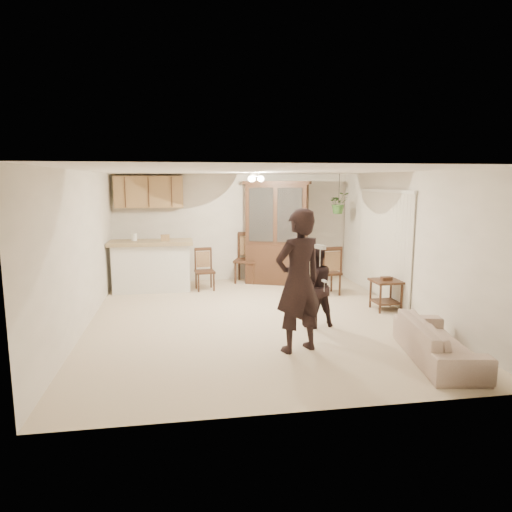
{
  "coord_description": "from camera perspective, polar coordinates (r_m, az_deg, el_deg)",
  "views": [
    {
      "loc": [
        -1.18,
        -7.46,
        2.33
      ],
      "look_at": [
        0.09,
        0.4,
        1.02
      ],
      "focal_mm": 32.0,
      "sensor_mm": 36.0,
      "label": 1
    }
  ],
  "objects": [
    {
      "name": "wall_front",
      "position": [
        4.5,
        6.27,
        -4.62
      ],
      "size": [
        5.5,
        0.02,
        2.5
      ],
      "primitive_type": "cube",
      "color": "white",
      "rests_on": "ground"
    },
    {
      "name": "china_hutch",
      "position": [
        10.43,
        2.64,
        2.83
      ],
      "size": [
        1.59,
        1.08,
        2.34
      ],
      "rotation": [
        0.0,
        0.0,
        -0.38
      ],
      "color": "#322112",
      "rests_on": "floor"
    },
    {
      "name": "bar_top",
      "position": [
        9.92,
        -13.0,
        1.65
      ],
      "size": [
        1.75,
        0.7,
        0.08
      ],
      "primitive_type": "cube",
      "color": "tan",
      "rests_on": "breakfast_bar"
    },
    {
      "name": "ceiling_fixture",
      "position": [
        8.77,
        -0.15,
        9.76
      ],
      "size": [
        0.36,
        0.36,
        0.2
      ],
      "primitive_type": null,
      "color": "beige",
      "rests_on": "ceiling"
    },
    {
      "name": "vertical_blinds",
      "position": [
        9.3,
        15.62,
        1.36
      ],
      "size": [
        0.06,
        2.3,
        2.1
      ],
      "primitive_type": null,
      "color": "beige",
      "rests_on": "wall_right"
    },
    {
      "name": "adult",
      "position": [
        6.25,
        5.32,
        -3.95
      ],
      "size": [
        0.77,
        0.63,
        1.8
      ],
      "primitive_type": "imported",
      "rotation": [
        0.0,
        0.0,
        3.5
      ],
      "color": "black",
      "rests_on": "floor"
    },
    {
      "name": "wall_right",
      "position": [
        8.5,
        18.43,
        1.53
      ],
      "size": [
        0.02,
        6.5,
        2.5
      ],
      "primitive_type": "cube",
      "color": "white",
      "rests_on": "ground"
    },
    {
      "name": "sofa",
      "position": [
        6.51,
        21.86,
        -8.95
      ],
      "size": [
        1.05,
        1.97,
        0.73
      ],
      "primitive_type": "imported",
      "rotation": [
        0.0,
        0.0,
        1.39
      ],
      "color": "beige",
      "rests_on": "floor"
    },
    {
      "name": "ceiling",
      "position": [
        7.56,
        -0.22,
        10.6
      ],
      "size": [
        5.5,
        6.5,
        0.02
      ],
      "primitive_type": "cube",
      "color": "white",
      "rests_on": "wall_back"
    },
    {
      "name": "side_table",
      "position": [
        8.69,
        15.91,
        -4.64
      ],
      "size": [
        0.52,
        0.52,
        0.62
      ],
      "rotation": [
        0.0,
        0.0,
        0.03
      ],
      "color": "#322112",
      "rests_on": "floor"
    },
    {
      "name": "upper_cabinets",
      "position": [
        10.56,
        -13.23,
        7.81
      ],
      "size": [
        1.5,
        0.34,
        0.7
      ],
      "primitive_type": "cube",
      "color": "olive",
      "rests_on": "wall_back"
    },
    {
      "name": "breakfast_bar",
      "position": [
        10.0,
        -12.88,
        -1.47
      ],
      "size": [
        1.6,
        0.55,
        1.0
      ],
      "primitive_type": "cube",
      "color": "silver",
      "rests_on": "floor"
    },
    {
      "name": "controller_child",
      "position": [
        7.09,
        8.54,
        -3.12
      ],
      "size": [
        0.06,
        0.12,
        0.04
      ],
      "primitive_type": "cube",
      "rotation": [
        0.0,
        0.0,
        3.34
      ],
      "color": "white",
      "rests_on": "child"
    },
    {
      "name": "child",
      "position": [
        7.39,
        7.34,
        -3.71
      ],
      "size": [
        0.74,
        0.63,
        1.35
      ],
      "primitive_type": "imported",
      "rotation": [
        0.0,
        0.0,
        3.34
      ],
      "color": "black",
      "rests_on": "floor"
    },
    {
      "name": "chair_hutch_right",
      "position": [
        9.63,
        8.94,
        -3.05
      ],
      "size": [
        0.52,
        0.52,
        1.03
      ],
      "rotation": [
        0.0,
        0.0,
        3.29
      ],
      "color": "#322112",
      "rests_on": "floor"
    },
    {
      "name": "hanging_plant",
      "position": [
        10.47,
        10.3,
        6.53
      ],
      "size": [
        0.43,
        0.37,
        0.48
      ],
      "primitive_type": "imported",
      "color": "#2E5F26",
      "rests_on": "ceiling"
    },
    {
      "name": "chair_bar",
      "position": [
        9.95,
        -6.41,
        -2.78
      ],
      "size": [
        0.45,
        0.45,
        0.91
      ],
      "rotation": [
        0.0,
        0.0,
        0.12
      ],
      "color": "#322112",
      "rests_on": "floor"
    },
    {
      "name": "controller_adult",
      "position": [
        5.77,
        8.04,
        1.14
      ],
      "size": [
        0.11,
        0.18,
        0.05
      ],
      "primitive_type": "cube",
      "rotation": [
        0.0,
        0.0,
        3.5
      ],
      "color": "white",
      "rests_on": "adult"
    },
    {
      "name": "floor",
      "position": [
        7.9,
        -0.21,
        -7.84
      ],
      "size": [
        6.5,
        6.5,
        0.0
      ],
      "primitive_type": "plane",
      "color": "beige",
      "rests_on": "ground"
    },
    {
      "name": "chair_hutch_left",
      "position": [
        10.63,
        -1.25,
        -1.56
      ],
      "size": [
        0.65,
        0.65,
        1.15
      ],
      "rotation": [
        0.0,
        0.0,
        -0.34
      ],
      "color": "#322112",
      "rests_on": "floor"
    },
    {
      "name": "wall_left",
      "position": [
        7.7,
        -20.87,
        0.63
      ],
      "size": [
        0.02,
        6.5,
        2.5
      ],
      "primitive_type": "cube",
      "color": "white",
      "rests_on": "ground"
    },
    {
      "name": "plant_cord",
      "position": [
        10.46,
        10.35,
        8.31
      ],
      "size": [
        0.01,
        0.01,
        0.65
      ],
      "primitive_type": "cylinder",
      "color": "black",
      "rests_on": "ceiling"
    },
    {
      "name": "wall_back",
      "position": [
        10.83,
        -2.9,
        3.57
      ],
      "size": [
        5.5,
        0.02,
        2.5
      ],
      "primitive_type": "cube",
      "color": "white",
      "rests_on": "ground"
    }
  ]
}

